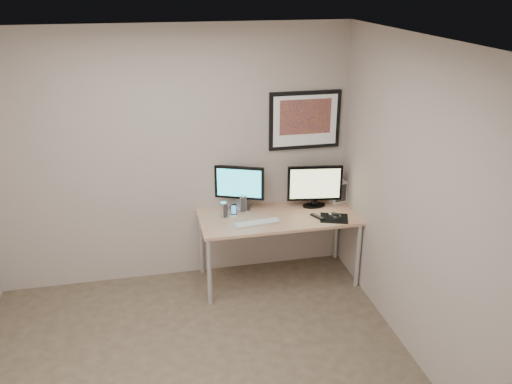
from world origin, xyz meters
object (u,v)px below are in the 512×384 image
at_px(framed_art, 305,120).
at_px(speaker_left, 224,210).
at_px(desk, 278,222).
at_px(monitor_large, 239,186).
at_px(phone_dock, 234,210).
at_px(monitor_tv, 315,185).
at_px(keyboard, 258,223).
at_px(fan_unit, 338,191).
at_px(speaker_right, 243,203).

relative_size(framed_art, speaker_left, 4.58).
relative_size(desk, monitor_large, 3.29).
bearing_deg(phone_dock, speaker_left, -163.49).
bearing_deg(desk, monitor_large, 143.93).
height_order(desk, monitor_tv, monitor_tv).
bearing_deg(phone_dock, monitor_large, 71.66).
height_order(framed_art, phone_dock, framed_art).
distance_m(framed_art, phone_dock, 1.17).
relative_size(monitor_large, speaker_left, 2.97).
relative_size(speaker_left, keyboard, 0.36).
height_order(desk, fan_unit, fan_unit).
relative_size(monitor_large, monitor_tv, 0.85).
distance_m(framed_art, monitor_large, 0.95).
distance_m(framed_art, speaker_right, 1.06).
bearing_deg(speaker_left, keyboard, -57.61).
xyz_separation_m(desk, monitor_tv, (0.43, 0.15, 0.31)).
xyz_separation_m(speaker_right, fan_unit, (1.04, 0.03, 0.03)).
xyz_separation_m(phone_dock, keyboard, (0.20, -0.22, -0.06)).
bearing_deg(monitor_tv, speaker_right, -174.30).
distance_m(phone_dock, fan_unit, 1.16).
xyz_separation_m(framed_art, keyboard, (-0.59, -0.46, -0.88)).
distance_m(desk, monitor_large, 0.54).
relative_size(phone_dock, fan_unit, 0.55).
relative_size(framed_art, monitor_tv, 1.31).
height_order(framed_art, speaker_right, framed_art).
height_order(framed_art, monitor_tv, framed_art).
distance_m(monitor_large, fan_unit, 1.07).
xyz_separation_m(desk, fan_unit, (0.71, 0.22, 0.19)).
height_order(monitor_large, speaker_right, monitor_large).
bearing_deg(speaker_left, speaker_right, 2.18).
bearing_deg(fan_unit, monitor_large, 165.97).
bearing_deg(speaker_right, monitor_tv, 7.32).
bearing_deg(monitor_tv, speaker_left, -167.46).
height_order(phone_dock, keyboard, phone_dock).
height_order(framed_art, speaker_left, framed_art).
height_order(desk, speaker_right, speaker_right).
relative_size(desk, monitor_tv, 2.80).
height_order(speaker_left, keyboard, speaker_left).
relative_size(monitor_large, phone_dock, 3.67).
bearing_deg(monitor_tv, framed_art, 121.15).
height_order(desk, speaker_left, speaker_left).
bearing_deg(keyboard, monitor_tv, 16.11).
bearing_deg(framed_art, monitor_tv, -67.13).
relative_size(desk, fan_unit, 6.63).
relative_size(keyboard, fan_unit, 1.88).
xyz_separation_m(monitor_tv, keyboard, (-0.67, -0.28, -0.23)).
bearing_deg(framed_art, monitor_large, -173.85).
bearing_deg(fan_unit, desk, -174.91).
distance_m(framed_art, keyboard, 1.16).
xyz_separation_m(speaker_right, keyboard, (0.08, -0.31, -0.08)).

